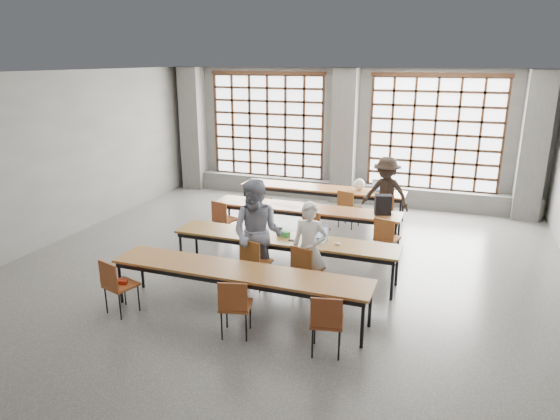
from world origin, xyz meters
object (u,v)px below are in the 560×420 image
at_px(chair_mid_centre, 314,227).
at_px(chair_front_right, 305,266).
at_px(desk_row_c, 284,241).
at_px(red_pouch, 121,282).
at_px(chair_near_right, 327,319).
at_px(mouse, 337,244).
at_px(chair_mid_left, 223,217).
at_px(laptop_front, 317,236).
at_px(desk_row_a, 322,190).
at_px(backpack, 383,205).
at_px(chair_near_left, 116,282).
at_px(chair_near_mid, 235,302).
at_px(desk_row_d, 239,274).
at_px(student_male, 309,249).
at_px(laptop_back, 379,189).
at_px(student_back, 386,194).
at_px(chair_mid_right, 386,235).
at_px(chair_back_left, 258,196).
at_px(chair_back_mid, 348,205).
at_px(phone, 292,240).
at_px(chair_back_right, 384,209).
at_px(student_female, 258,234).
at_px(chair_front_left, 254,259).
at_px(green_box, 283,233).
at_px(desk_row_b, 305,210).

relative_size(chair_mid_centre, chair_front_right, 1.00).
bearing_deg(desk_row_c, red_pouch, -132.15).
distance_m(chair_near_right, mouse, 2.18).
relative_size(chair_mid_left, laptop_front, 2.22).
xyz_separation_m(desk_row_a, backpack, (1.71, -1.68, 0.27)).
distance_m(chair_near_left, chair_near_right, 3.24).
height_order(desk_row_c, chair_near_right, chair_near_right).
height_order(desk_row_a, chair_near_mid, chair_near_mid).
height_order(desk_row_a, desk_row_d, same).
height_order(student_male, laptop_back, student_male).
bearing_deg(student_male, student_back, 74.26).
height_order(chair_mid_left, chair_mid_right, same).
xyz_separation_m(chair_front_right, laptop_back, (0.46, 4.37, 0.25)).
height_order(student_male, mouse, student_male).
bearing_deg(student_back, student_male, -87.61).
relative_size(desk_row_a, backpack, 10.00).
distance_m(chair_near_right, student_male, 1.83).
bearing_deg(chair_back_left, chair_front_right, -57.56).
height_order(chair_back_mid, mouse, chair_back_mid).
height_order(chair_mid_right, red_pouch, chair_mid_right).
bearing_deg(chair_mid_left, backpack, 11.87).
distance_m(chair_mid_right, phone, 1.98).
bearing_deg(student_back, chair_near_left, -108.03).
height_order(chair_back_right, chair_near_right, same).
xyz_separation_m(mouse, red_pouch, (-2.83, -2.06, -0.25)).
bearing_deg(chair_mid_centre, red_pouch, -121.46).
bearing_deg(chair_back_right, chair_back_left, 179.96).
relative_size(chair_front_right, chair_near_right, 1.00).
distance_m(chair_mid_centre, chair_front_right, 1.95).
height_order(student_female, laptop_back, student_female).
xyz_separation_m(laptop_front, mouse, (0.39, -0.13, -0.04)).
xyz_separation_m(chair_back_mid, student_back, (0.82, 0.13, 0.30)).
bearing_deg(red_pouch, mouse, 36.02).
xyz_separation_m(laptop_front, red_pouch, (-2.44, -2.19, -0.29)).
xyz_separation_m(chair_back_left, chair_near_mid, (1.77, -5.17, 0.00)).
relative_size(chair_mid_centre, backpack, 2.20).
bearing_deg(laptop_front, chair_front_left, -139.89).
relative_size(student_back, green_box, 6.70).
xyz_separation_m(chair_back_right, red_pouch, (-3.17, -5.09, -0.04)).
bearing_deg(chair_back_right, chair_front_left, -113.84).
distance_m(desk_row_b, chair_back_right, 1.86).
bearing_deg(chair_mid_left, desk_row_b, 21.16).
xyz_separation_m(chair_mid_centre, mouse, (0.77, -1.30, 0.21)).
xyz_separation_m(chair_back_left, mouse, (2.68, -3.03, 0.21)).
height_order(chair_front_right, mouse, chair_front_right).
bearing_deg(chair_mid_right, student_male, -118.78).
bearing_deg(desk_row_b, green_box, -85.25).
distance_m(desk_row_c, mouse, 0.95).
bearing_deg(desk_row_c, chair_near_mid, -89.05).
xyz_separation_m(chair_back_right, laptop_back, (-0.25, 0.74, 0.25)).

